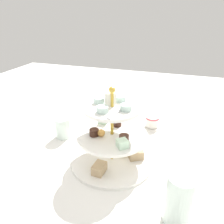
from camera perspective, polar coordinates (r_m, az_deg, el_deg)
ground_plane at (r=0.77m, az=0.00°, el=-12.60°), size 2.40×2.40×0.00m
tiered_serving_stand at (r=0.72m, az=0.00°, el=-7.29°), size 0.28×0.28×0.27m
water_glass_tall_right at (r=0.57m, az=17.16°, el=-21.00°), size 0.07×0.07×0.13m
water_glass_short_left at (r=0.98m, az=1.61°, el=-0.77°), size 0.06×0.06×0.08m
teacup_with_saucer at (r=0.97m, az=10.45°, el=-2.63°), size 0.09×0.09×0.05m
butter_knife_left at (r=0.65m, az=-23.61°, el=-24.14°), size 0.11×0.15×0.00m
butter_knife_right at (r=0.86m, az=22.56°, el=-9.82°), size 0.16×0.09×0.00m
water_glass_mid_back at (r=0.90m, az=-12.74°, el=-4.05°), size 0.06×0.06×0.08m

